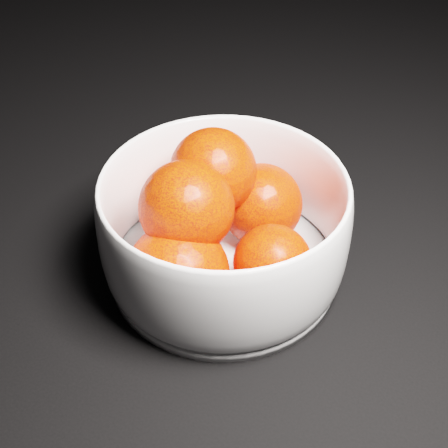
% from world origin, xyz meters
% --- Properties ---
extents(bowl, '(0.20, 0.20, 0.10)m').
position_xyz_m(bowl, '(-0.25, 0.25, 0.05)').
color(bowl, white).
rests_on(bowl, ground).
extents(orange_pile, '(0.15, 0.18, 0.12)m').
position_xyz_m(orange_pile, '(-0.26, 0.25, 0.06)').
color(orange_pile, '#FF2404').
rests_on(orange_pile, bowl).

